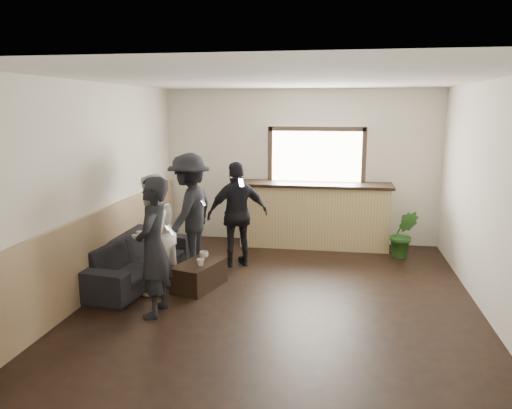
% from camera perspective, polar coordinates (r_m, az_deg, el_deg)
% --- Properties ---
extents(ground, '(5.00, 6.00, 0.01)m').
position_cam_1_polar(ground, '(6.62, 2.68, -10.83)').
color(ground, black).
extents(room_shell, '(5.01, 6.01, 2.80)m').
position_cam_1_polar(room_shell, '(6.36, -3.81, 1.98)').
color(room_shell, silver).
rests_on(room_shell, ground).
extents(bar_counter, '(2.70, 0.68, 2.13)m').
position_cam_1_polar(bar_counter, '(9.00, 6.70, -0.74)').
color(bar_counter, tan).
rests_on(bar_counter, ground).
extents(sofa, '(1.10, 2.26, 0.64)m').
position_cam_1_polar(sofa, '(7.43, -13.67, -6.08)').
color(sofa, black).
rests_on(sofa, ground).
extents(coffee_table, '(0.66, 0.90, 0.36)m').
position_cam_1_polar(coffee_table, '(7.03, -6.51, -8.03)').
color(coffee_table, black).
rests_on(coffee_table, ground).
extents(cup_a, '(0.17, 0.17, 0.10)m').
position_cam_1_polar(cup_a, '(7.16, -5.97, -5.73)').
color(cup_a, silver).
rests_on(cup_a, coffee_table).
extents(cup_b, '(0.12, 0.12, 0.10)m').
position_cam_1_polar(cup_b, '(6.83, -6.36, -6.59)').
color(cup_b, silver).
rests_on(cup_b, coffee_table).
extents(potted_plant, '(0.46, 0.38, 0.81)m').
position_cam_1_polar(potted_plant, '(8.63, 16.50, -3.26)').
color(potted_plant, '#2D6623').
rests_on(potted_plant, ground).
extents(person_a, '(0.49, 0.64, 1.68)m').
position_cam_1_polar(person_a, '(6.05, -11.64, -4.78)').
color(person_a, black).
rests_on(person_a, ground).
extents(person_b, '(0.77, 0.90, 1.61)m').
position_cam_1_polar(person_b, '(6.77, -11.70, -3.39)').
color(person_b, beige).
rests_on(person_b, ground).
extents(person_c, '(0.83, 1.24, 1.79)m').
position_cam_1_polar(person_c, '(7.73, -7.57, -0.79)').
color(person_c, black).
rests_on(person_c, ground).
extents(person_d, '(1.05, 0.79, 1.65)m').
position_cam_1_polar(person_d, '(7.79, -2.11, -1.13)').
color(person_d, black).
rests_on(person_d, ground).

